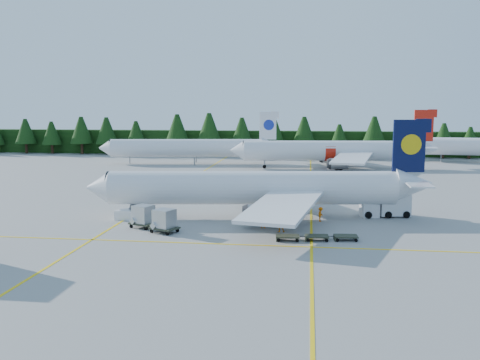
# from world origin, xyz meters

# --- Properties ---
(ground) EXTENTS (320.00, 320.00, 0.00)m
(ground) POSITION_xyz_m (0.00, 0.00, 0.00)
(ground) COLOR #999994
(ground) RESTS_ON ground
(taxi_stripe_a) EXTENTS (0.25, 120.00, 0.01)m
(taxi_stripe_a) POSITION_xyz_m (-14.00, 20.00, 0.01)
(taxi_stripe_a) COLOR yellow
(taxi_stripe_a) RESTS_ON ground
(taxi_stripe_b) EXTENTS (0.25, 120.00, 0.01)m
(taxi_stripe_b) POSITION_xyz_m (6.00, 20.00, 0.01)
(taxi_stripe_b) COLOR yellow
(taxi_stripe_b) RESTS_ON ground
(taxi_stripe_cross) EXTENTS (80.00, 0.25, 0.01)m
(taxi_stripe_cross) POSITION_xyz_m (0.00, -6.00, 0.01)
(taxi_stripe_cross) COLOR yellow
(taxi_stripe_cross) RESTS_ON ground
(treeline_hedge) EXTENTS (220.00, 4.00, 6.00)m
(treeline_hedge) POSITION_xyz_m (0.00, 82.00, 3.00)
(treeline_hedge) COLOR black
(treeline_hedge) RESTS_ON ground
(airliner_navy) EXTENTS (36.81, 30.12, 10.72)m
(airliner_navy) POSITION_xyz_m (-1.06, 5.77, 3.22)
(airliner_navy) COLOR silver
(airliner_navy) RESTS_ON ground
(airliner_red) EXTENTS (39.31, 32.20, 11.44)m
(airliner_red) POSITION_xyz_m (8.91, 53.70, 3.44)
(airliner_red) COLOR silver
(airliner_red) RESTS_ON ground
(airliner_far_left) EXTENTS (37.42, 8.41, 10.91)m
(airliner_far_left) POSITION_xyz_m (-21.23, 58.79, 3.42)
(airliner_far_left) COLOR silver
(airliner_far_left) RESTS_ON ground
(airstairs) EXTENTS (3.90, 5.30, 3.47)m
(airstairs) POSITION_xyz_m (-13.04, 3.59, 0.76)
(airstairs) COLOR silver
(airstairs) RESTS_ON ground
(service_truck) EXTENTS (5.59, 2.88, 2.57)m
(service_truck) POSITION_xyz_m (14.12, 8.16, 1.27)
(service_truck) COLOR silver
(service_truck) RESTS_ON ground
(dolly_train) EXTENTS (7.49, 2.22, 0.12)m
(dolly_train) POSITION_xyz_m (6.48, -3.57, 0.40)
(dolly_train) COLOR #303426
(dolly_train) RESTS_ON ground
(uld_pair) EXTENTS (5.71, 4.56, 1.91)m
(uld_pair) POSITION_xyz_m (-9.47, -1.49, 1.29)
(uld_pair) COLOR #303426
(uld_pair) RESTS_ON ground
(crew_a) EXTENTS (0.74, 0.60, 1.75)m
(crew_a) POSITION_xyz_m (1.20, 0.76, 0.88)
(crew_a) COLOR orange
(crew_a) RESTS_ON ground
(crew_b) EXTENTS (0.94, 0.75, 1.83)m
(crew_b) POSITION_xyz_m (2.99, -0.65, 0.92)
(crew_b) COLOR orange
(crew_b) RESTS_ON ground
(crew_c) EXTENTS (0.61, 0.75, 1.56)m
(crew_c) POSITION_xyz_m (6.97, 4.61, 0.78)
(crew_c) COLOR #FD6A05
(crew_c) RESTS_ON ground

